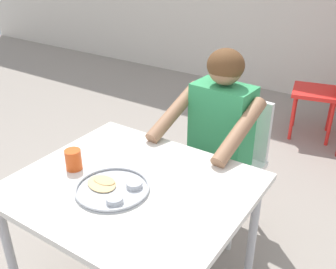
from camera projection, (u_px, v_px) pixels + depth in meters
table_foreground at (133, 198)px, 1.76m from camera, size 1.03×0.89×0.74m
thali_tray at (112, 188)px, 1.68m from camera, size 0.33×0.33×0.03m
drinking_cup at (73, 159)px, 1.81m from camera, size 0.08×0.08×0.10m
chair_foreground at (229, 153)px, 2.43m from camera, size 0.46×0.45×0.86m
diner_foreground at (213, 136)px, 2.17m from camera, size 0.51×0.57×1.21m
chair_red_left at (326, 88)px, 3.52m from camera, size 0.49×0.48×0.83m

